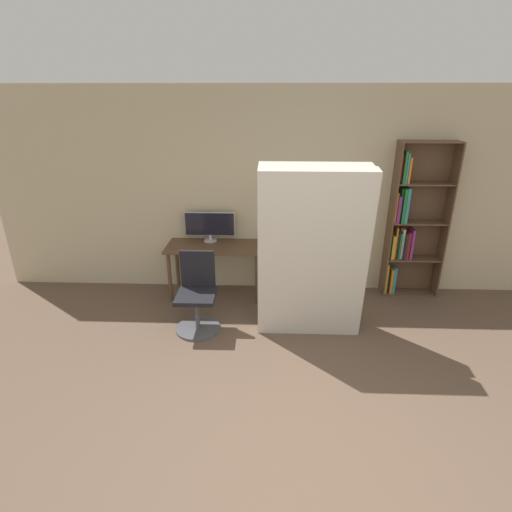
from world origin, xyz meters
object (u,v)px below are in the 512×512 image
object	(u,v)px
monitor	(210,225)
mattress_near	(313,257)
office_chair	(197,299)
bookshelf	(410,224)
mattress_far	(311,249)

from	to	relation	value
monitor	mattress_near	bearing A→B (deg)	-41.88
office_chair	bookshelf	bearing A→B (deg)	20.98
office_chair	bookshelf	size ratio (longest dim) A/B	0.45
office_chair	mattress_near	bearing A→B (deg)	-5.35
office_chair	monitor	bearing A→B (deg)	88.67
mattress_near	monitor	bearing A→B (deg)	138.12
monitor	bookshelf	distance (m)	2.64
mattress_near	mattress_far	world-z (taller)	same
monitor	mattress_far	size ratio (longest dim) A/B	0.35
mattress_far	mattress_near	bearing A→B (deg)	-90.00
office_chair	mattress_far	bearing A→B (deg)	5.04
office_chair	bookshelf	world-z (taller)	bookshelf
bookshelf	mattress_near	world-z (taller)	bookshelf
mattress_far	monitor	bearing A→B (deg)	144.58
bookshelf	office_chair	bearing A→B (deg)	-159.02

